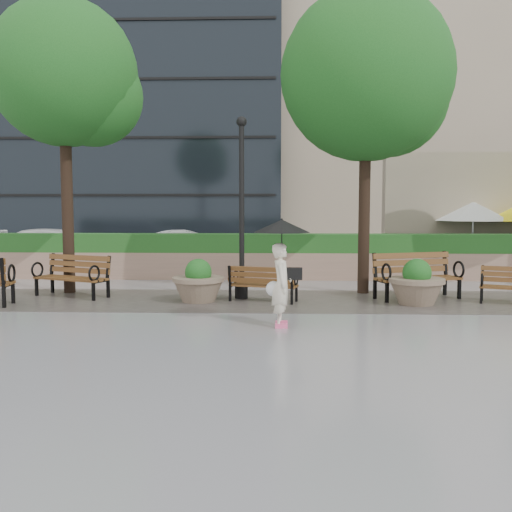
{
  "coord_description": "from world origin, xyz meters",
  "views": [
    {
      "loc": [
        0.76,
        -10.0,
        2.17
      ],
      "look_at": [
        0.33,
        2.25,
        1.1
      ],
      "focal_mm": 40.0,
      "sensor_mm": 36.0,
      "label": 1
    }
  ],
  "objects_px": {
    "bench_3": "(417,286)",
    "car_right": "(188,249)",
    "pedestrian": "(282,262)",
    "planter_right": "(417,287)",
    "planter_left": "(198,285)",
    "lamppost": "(242,219)",
    "car_left": "(57,248)",
    "bench_2": "(263,291)",
    "bench_1": "(72,285)"
  },
  "relations": [
    {
      "from": "bench_2",
      "to": "planter_right",
      "type": "distance_m",
      "value": 3.41
    },
    {
      "from": "planter_right",
      "to": "car_right",
      "type": "height_order",
      "value": "car_right"
    },
    {
      "from": "lamppost",
      "to": "bench_3",
      "type": "bearing_deg",
      "value": 1.23
    },
    {
      "from": "bench_1",
      "to": "bench_3",
      "type": "relative_size",
      "value": 0.92
    },
    {
      "from": "bench_3",
      "to": "car_left",
      "type": "height_order",
      "value": "car_left"
    },
    {
      "from": "bench_2",
      "to": "pedestrian",
      "type": "height_order",
      "value": "pedestrian"
    },
    {
      "from": "bench_3",
      "to": "planter_left",
      "type": "bearing_deg",
      "value": 167.79
    },
    {
      "from": "bench_1",
      "to": "planter_right",
      "type": "xyz_separation_m",
      "value": [
        8.0,
        -0.8,
        0.1
      ]
    },
    {
      "from": "car_right",
      "to": "lamppost",
      "type": "bearing_deg",
      "value": -171.02
    },
    {
      "from": "car_left",
      "to": "bench_1",
      "type": "bearing_deg",
      "value": -162.21
    },
    {
      "from": "car_left",
      "to": "bench_3",
      "type": "bearing_deg",
      "value": -127.4
    },
    {
      "from": "bench_3",
      "to": "lamppost",
      "type": "height_order",
      "value": "lamppost"
    },
    {
      "from": "lamppost",
      "to": "bench_2",
      "type": "bearing_deg",
      "value": -39.64
    },
    {
      "from": "pedestrian",
      "to": "car_right",
      "type": "bearing_deg",
      "value": 19.26
    },
    {
      "from": "bench_2",
      "to": "pedestrian",
      "type": "distance_m",
      "value": 2.81
    },
    {
      "from": "car_left",
      "to": "bench_2",
      "type": "bearing_deg",
      "value": -140.05
    },
    {
      "from": "bench_2",
      "to": "bench_1",
      "type": "bearing_deg",
      "value": 9.03
    },
    {
      "from": "planter_right",
      "to": "car_left",
      "type": "distance_m",
      "value": 13.38
    },
    {
      "from": "planter_right",
      "to": "planter_left",
      "type": "bearing_deg",
      "value": 177.74
    },
    {
      "from": "car_right",
      "to": "car_left",
      "type": "bearing_deg",
      "value": 79.26
    },
    {
      "from": "bench_2",
      "to": "bench_3",
      "type": "bearing_deg",
      "value": -156.11
    },
    {
      "from": "bench_3",
      "to": "car_left",
      "type": "relative_size",
      "value": 0.46
    },
    {
      "from": "car_left",
      "to": "lamppost",
      "type": "bearing_deg",
      "value": -140.35
    },
    {
      "from": "bench_3",
      "to": "car_right",
      "type": "height_order",
      "value": "car_right"
    },
    {
      "from": "planter_left",
      "to": "car_right",
      "type": "height_order",
      "value": "car_right"
    },
    {
      "from": "bench_2",
      "to": "pedestrian",
      "type": "relative_size",
      "value": 0.84
    },
    {
      "from": "bench_1",
      "to": "pedestrian",
      "type": "distance_m",
      "value": 5.98
    },
    {
      "from": "planter_right",
      "to": "lamppost",
      "type": "distance_m",
      "value": 4.23
    },
    {
      "from": "bench_3",
      "to": "pedestrian",
      "type": "relative_size",
      "value": 1.11
    },
    {
      "from": "bench_1",
      "to": "bench_2",
      "type": "relative_size",
      "value": 1.21
    },
    {
      "from": "planter_left",
      "to": "car_left",
      "type": "distance_m",
      "value": 9.63
    },
    {
      "from": "bench_1",
      "to": "bench_3",
      "type": "xyz_separation_m",
      "value": [
        8.19,
        -0.04,
        0.02
      ]
    },
    {
      "from": "car_right",
      "to": "pedestrian",
      "type": "bearing_deg",
      "value": -171.72
    },
    {
      "from": "bench_2",
      "to": "bench_3",
      "type": "distance_m",
      "value": 3.63
    },
    {
      "from": "car_right",
      "to": "pedestrian",
      "type": "distance_m",
      "value": 10.44
    },
    {
      "from": "bench_2",
      "to": "planter_left",
      "type": "height_order",
      "value": "planter_left"
    },
    {
      "from": "lamppost",
      "to": "planter_left",
      "type": "bearing_deg",
      "value": -153.5
    },
    {
      "from": "bench_3",
      "to": "car_left",
      "type": "xyz_separation_m",
      "value": [
        -11.18,
        6.87,
        0.36
      ]
    },
    {
      "from": "lamppost",
      "to": "car_right",
      "type": "distance_m",
      "value": 7.35
    },
    {
      "from": "bench_1",
      "to": "planter_right",
      "type": "bearing_deg",
      "value": 17.22
    },
    {
      "from": "bench_3",
      "to": "planter_left",
      "type": "height_order",
      "value": "bench_3"
    },
    {
      "from": "pedestrian",
      "to": "bench_1",
      "type": "bearing_deg",
      "value": 58.78
    },
    {
      "from": "planter_left",
      "to": "planter_right",
      "type": "distance_m",
      "value": 4.87
    },
    {
      "from": "bench_3",
      "to": "planter_right",
      "type": "relative_size",
      "value": 1.75
    },
    {
      "from": "bench_3",
      "to": "pedestrian",
      "type": "xyz_separation_m",
      "value": [
        -3.21,
        -3.14,
        0.85
      ]
    },
    {
      "from": "bench_3",
      "to": "lamppost",
      "type": "bearing_deg",
      "value": 162.63
    },
    {
      "from": "bench_2",
      "to": "planter_left",
      "type": "bearing_deg",
      "value": 18.06
    },
    {
      "from": "car_left",
      "to": "pedestrian",
      "type": "xyz_separation_m",
      "value": [
        7.98,
        -10.0,
        0.49
      ]
    },
    {
      "from": "bench_3",
      "to": "car_right",
      "type": "relative_size",
      "value": 0.53
    },
    {
      "from": "car_right",
      "to": "planter_right",
      "type": "bearing_deg",
      "value": -150.14
    }
  ]
}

